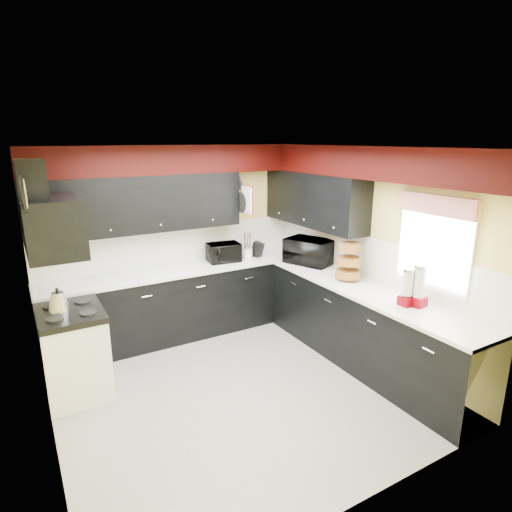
{
  "coord_description": "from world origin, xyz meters",
  "views": [
    {
      "loc": [
        -1.86,
        -3.62,
        2.58
      ],
      "look_at": [
        0.6,
        0.65,
        1.22
      ],
      "focal_mm": 30.0,
      "sensor_mm": 36.0,
      "label": 1
    }
  ],
  "objects_px": {
    "knife_block": "(257,250)",
    "microwave": "(310,251)",
    "toaster_oven": "(224,252)",
    "utensil_crock": "(248,254)",
    "kettle": "(58,301)"
  },
  "relations": [
    {
      "from": "microwave",
      "to": "kettle",
      "type": "relative_size",
      "value": 2.95
    },
    {
      "from": "knife_block",
      "to": "microwave",
      "type": "bearing_deg",
      "value": -78.55
    },
    {
      "from": "toaster_oven",
      "to": "microwave",
      "type": "xyz_separation_m",
      "value": [
        0.96,
        -0.67,
        0.04
      ]
    },
    {
      "from": "microwave",
      "to": "kettle",
      "type": "xyz_separation_m",
      "value": [
        -3.13,
        -0.04,
        -0.1
      ]
    },
    {
      "from": "kettle",
      "to": "knife_block",
      "type": "bearing_deg",
      "value": 14.02
    },
    {
      "from": "microwave",
      "to": "toaster_oven",
      "type": "bearing_deg",
      "value": 33.34
    },
    {
      "from": "utensil_crock",
      "to": "kettle",
      "type": "bearing_deg",
      "value": -165.13
    },
    {
      "from": "microwave",
      "to": "kettle",
      "type": "bearing_deg",
      "value": 68.94
    },
    {
      "from": "knife_block",
      "to": "toaster_oven",
      "type": "bearing_deg",
      "value": 152.28
    },
    {
      "from": "microwave",
      "to": "knife_block",
      "type": "relative_size",
      "value": 2.84
    },
    {
      "from": "toaster_oven",
      "to": "knife_block",
      "type": "height_order",
      "value": "toaster_oven"
    },
    {
      "from": "toaster_oven",
      "to": "kettle",
      "type": "distance_m",
      "value": 2.28
    },
    {
      "from": "utensil_crock",
      "to": "knife_block",
      "type": "xyz_separation_m",
      "value": [
        0.16,
        0.0,
        0.04
      ]
    },
    {
      "from": "microwave",
      "to": "knife_block",
      "type": "xyz_separation_m",
      "value": [
        -0.45,
        0.63,
        -0.06
      ]
    },
    {
      "from": "microwave",
      "to": "utensil_crock",
      "type": "bearing_deg",
      "value": 22.15
    }
  ]
}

